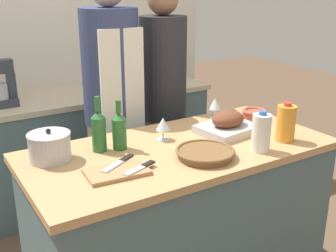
{
  "coord_description": "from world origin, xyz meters",
  "views": [
    {
      "loc": [
        -1.11,
        -1.68,
        1.74
      ],
      "look_at": [
        0.0,
        0.12,
        1.01
      ],
      "focal_mm": 45.0,
      "sensor_mm": 36.0,
      "label": 1
    }
  ],
  "objects": [
    {
      "name": "kitchen_island",
      "position": [
        0.0,
        0.0,
        0.46
      ],
      "size": [
        1.59,
        0.77,
        0.93
      ],
      "color": "#4C666B",
      "rests_on": "ground_plane"
    },
    {
      "name": "back_counter",
      "position": [
        0.0,
        1.41,
        0.45
      ],
      "size": [
        2.1,
        0.6,
        0.9
      ],
      "color": "#4C666B",
      "rests_on": "ground_plane"
    },
    {
      "name": "back_wall",
      "position": [
        0.0,
        1.76,
        1.27
      ],
      "size": [
        2.6,
        0.1,
        2.55
      ],
      "color": "silver",
      "rests_on": "ground_plane"
    },
    {
      "name": "roasting_pan",
      "position": [
        0.35,
        0.04,
        0.98
      ],
      "size": [
        0.34,
        0.29,
        0.13
      ],
      "color": "#BCBCC1",
      "rests_on": "kitchen_island"
    },
    {
      "name": "wicker_basket",
      "position": [
        0.03,
        -0.18,
        0.95
      ],
      "size": [
        0.29,
        0.29,
        0.04
      ],
      "color": "brown",
      "rests_on": "kitchen_island"
    },
    {
      "name": "cutting_board",
      "position": [
        -0.41,
        -0.12,
        0.94
      ],
      "size": [
        0.29,
        0.19,
        0.02
      ],
      "color": "#AD7F51",
      "rests_on": "kitchen_island"
    },
    {
      "name": "stock_pot",
      "position": [
        -0.62,
        0.18,
        0.99
      ],
      "size": [
        0.2,
        0.2,
        0.16
      ],
      "color": "#B7B7BC",
      "rests_on": "kitchen_island"
    },
    {
      "name": "mixing_bowl",
      "position": [
        0.64,
        0.14,
        0.96
      ],
      "size": [
        0.15,
        0.15,
        0.06
      ],
      "color": "#A84C38",
      "rests_on": "kitchen_island"
    },
    {
      "name": "juice_jug",
      "position": [
        0.53,
        -0.22,
        1.02
      ],
      "size": [
        0.1,
        0.1,
        0.21
      ],
      "color": "orange",
      "rests_on": "kitchen_island"
    },
    {
      "name": "milk_jug",
      "position": [
        0.32,
        -0.26,
        1.02
      ],
      "size": [
        0.09,
        0.09,
        0.21
      ],
      "color": "white",
      "rests_on": "kitchen_island"
    },
    {
      "name": "wine_bottle_green",
      "position": [
        -0.37,
        0.17,
        1.04
      ],
      "size": [
        0.07,
        0.07,
        0.28
      ],
      "color": "#28662D",
      "rests_on": "kitchen_island"
    },
    {
      "name": "wine_bottle_dark",
      "position": [
        -0.27,
        0.14,
        1.03
      ],
      "size": [
        0.07,
        0.07,
        0.26
      ],
      "color": "#28662D",
      "rests_on": "kitchen_island"
    },
    {
      "name": "wine_glass_left",
      "position": [
        -0.02,
        0.13,
        1.01
      ],
      "size": [
        0.08,
        0.08,
        0.13
      ],
      "color": "silver",
      "rests_on": "kitchen_island"
    },
    {
      "name": "wine_glass_right",
      "position": [
        0.46,
        0.3,
        1.01
      ],
      "size": [
        0.08,
        0.08,
        0.13
      ],
      "color": "silver",
      "rests_on": "kitchen_island"
    },
    {
      "name": "knife_chef",
      "position": [
        -0.37,
        -0.06,
        0.95
      ],
      "size": [
        0.21,
        0.14,
        0.01
      ],
      "color": "#B7B7BC",
      "rests_on": "cutting_board"
    },
    {
      "name": "knife_paring",
      "position": [
        -0.31,
        -0.16,
        0.95
      ],
      "size": [
        0.19,
        0.09,
        0.01
      ],
      "color": "#B7B7BC",
      "rests_on": "cutting_board"
    },
    {
      "name": "stand_mixer",
      "position": [
        -0.59,
        1.36,
        1.03
      ],
      "size": [
        0.18,
        0.14,
        0.33
      ],
      "color": "#333842",
      "rests_on": "back_counter"
    },
    {
      "name": "condiment_bottle_tall",
      "position": [
        0.81,
        1.46,
        0.99
      ],
      "size": [
        0.06,
        0.06,
        0.2
      ],
      "color": "#234C28",
      "rests_on": "back_counter"
    },
    {
      "name": "person_cook_aproned",
      "position": [
        -0.04,
        0.73,
        1.0
      ],
      "size": [
        0.36,
        0.36,
        1.8
      ],
      "rotation": [
        0.0,
        0.0,
        -0.02
      ],
      "color": "beige",
      "rests_on": "ground_plane"
    },
    {
      "name": "person_cook_guest",
      "position": [
        0.35,
        0.74,
        0.96
      ],
      "size": [
        0.32,
        0.32,
        1.72
      ],
      "rotation": [
        0.0,
        0.0,
        0.24
      ],
      "color": "beige",
      "rests_on": "ground_plane"
    }
  ]
}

